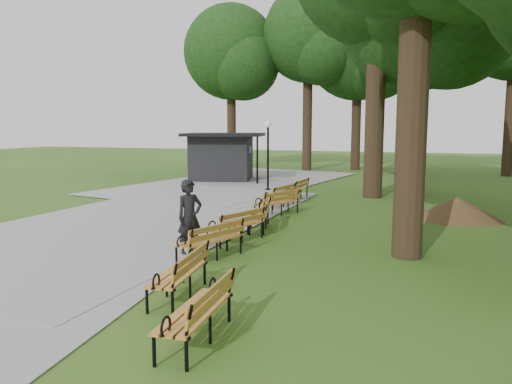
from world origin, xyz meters
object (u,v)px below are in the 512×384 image
(dirt_mound, at_px, (457,208))
(bench_4, at_px, (258,214))
(bench_1, at_px, (178,274))
(bench_3, at_px, (236,225))
(bench_5, at_px, (277,203))
(lawn_tree_4, at_px, (420,7))
(bench_6, at_px, (278,196))
(bench_0, at_px, (195,312))
(bench_7, at_px, (296,189))
(lamp_post, at_px, (268,141))
(kiosk, at_px, (221,157))
(bench_2, at_px, (210,240))
(person, at_px, (190,217))

(dirt_mound, height_order, bench_4, bench_4)
(bench_1, height_order, bench_4, same)
(bench_3, bearing_deg, dirt_mound, 153.47)
(bench_5, distance_m, lawn_tree_4, 11.06)
(bench_6, bearing_deg, dirt_mound, 97.87)
(bench_0, distance_m, bench_7, 13.85)
(dirt_mound, bearing_deg, bench_1, -117.65)
(lamp_post, bearing_deg, lawn_tree_4, 6.55)
(lamp_post, relative_size, lawn_tree_4, 0.28)
(bench_1, distance_m, bench_6, 10.05)
(bench_1, relative_size, lawn_tree_4, 0.16)
(lamp_post, bearing_deg, kiosk, 138.08)
(kiosk, xyz_separation_m, bench_4, (6.30, -11.93, -0.89))
(bench_0, relative_size, bench_5, 1.00)
(bench_2, height_order, bench_4, same)
(bench_0, xyz_separation_m, bench_7, (-2.13, 13.68, 0.00))
(bench_1, height_order, bench_5, same)
(bench_5, bearing_deg, bench_6, -138.18)
(bench_0, distance_m, bench_1, 1.88)
(bench_3, bearing_deg, bench_2, 22.53)
(lamp_post, relative_size, bench_1, 1.73)
(dirt_mound, bearing_deg, person, -132.10)
(bench_1, xyz_separation_m, bench_5, (-0.74, 8.40, 0.00))
(person, distance_m, lamp_post, 12.03)
(bench_2, relative_size, bench_5, 1.00)
(bench_3, xyz_separation_m, bench_5, (-0.12, 4.09, 0.00))
(bench_1, bearing_deg, person, -164.22)
(lawn_tree_4, bearing_deg, bench_7, -145.01)
(bench_5, bearing_deg, kiosk, -120.44)
(kiosk, relative_size, lawn_tree_4, 0.37)
(person, distance_m, bench_2, 0.79)
(bench_0, relative_size, lawn_tree_4, 0.16)
(bench_7, bearing_deg, kiosk, -131.06)
(bench_1, relative_size, bench_7, 1.00)
(bench_1, bearing_deg, lawn_tree_4, 160.26)
(lamp_post, bearing_deg, bench_2, -78.28)
(dirt_mound, xyz_separation_m, bench_1, (-5.03, -9.61, 0.07))
(bench_1, bearing_deg, bench_2, -174.87)
(bench_3, bearing_deg, bench_4, -160.39)
(kiosk, xyz_separation_m, dirt_mound, (11.93, -8.40, -0.96))
(person, height_order, lamp_post, lamp_post)
(bench_0, distance_m, bench_5, 10.10)
(bench_3, distance_m, bench_4, 1.78)
(bench_0, relative_size, bench_4, 1.00)
(bench_2, bearing_deg, lamp_post, -148.63)
(bench_0, height_order, bench_2, same)
(kiosk, height_order, bench_7, kiosk)
(lamp_post, height_order, lawn_tree_4, lawn_tree_4)
(bench_6, bearing_deg, lawn_tree_4, 150.37)
(person, bearing_deg, bench_6, 33.04)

